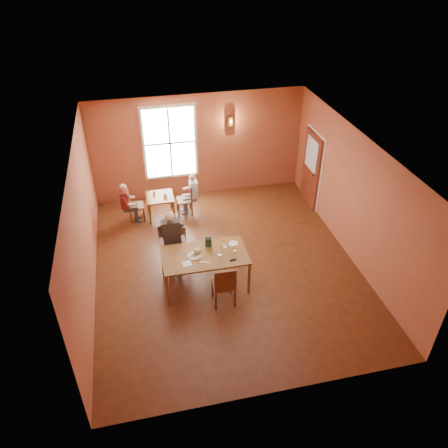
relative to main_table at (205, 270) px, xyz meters
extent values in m
cube|color=brown|center=(0.60, 0.56, -0.43)|extent=(6.00, 7.00, 0.01)
cube|color=brown|center=(0.60, 4.06, 1.07)|extent=(6.00, 0.04, 3.00)
cube|color=brown|center=(0.60, -2.94, 1.07)|extent=(6.00, 0.04, 3.00)
cube|color=brown|center=(-2.40, 0.56, 1.07)|extent=(0.04, 7.00, 3.00)
cube|color=brown|center=(3.60, 0.56, 1.07)|extent=(0.04, 7.00, 3.00)
cube|color=white|center=(0.60, 0.56, 2.57)|extent=(6.00, 7.00, 0.04)
cube|color=white|center=(-0.20, 4.01, 1.27)|extent=(1.36, 0.10, 1.96)
cube|color=maroon|center=(3.54, 2.86, 0.62)|extent=(0.12, 1.04, 2.10)
cylinder|color=brown|center=(1.50, 3.96, 1.77)|extent=(0.16, 0.16, 0.28)
cylinder|color=silver|center=(-0.22, 0.00, 0.45)|extent=(0.39, 0.39, 0.04)
cube|color=tan|center=(-0.14, 0.03, 0.49)|extent=(0.14, 0.14, 0.12)
cube|color=#1A3624|center=(0.14, 0.26, 0.54)|extent=(0.15, 0.10, 0.23)
cube|color=silver|center=(-0.04, -0.24, 0.43)|extent=(0.22, 0.07, 0.00)
cube|color=silver|center=(-0.41, -0.22, 0.43)|extent=(0.21, 0.21, 0.01)
cylinder|color=silver|center=(0.69, 0.24, 0.43)|extent=(0.24, 0.24, 0.02)
cube|color=black|center=(0.55, -0.31, 0.44)|extent=(0.15, 0.06, 0.02)
imported|color=white|center=(-0.53, 2.93, 0.25)|extent=(0.14, 0.14, 0.08)
imported|color=silver|center=(-0.81, 3.13, 0.25)|extent=(0.11, 0.11, 0.09)
camera|label=1|loc=(-1.18, -7.20, 6.21)|focal=35.00mm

